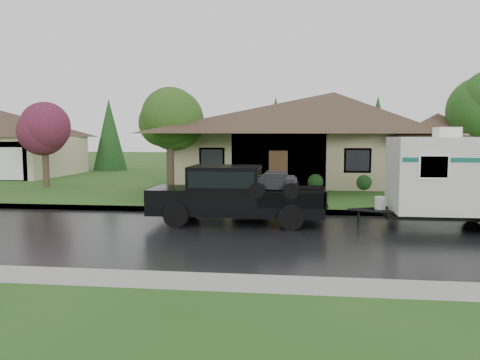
% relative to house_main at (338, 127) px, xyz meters
% --- Properties ---
extents(ground, '(140.00, 140.00, 0.00)m').
position_rel_house_main_xyz_m(ground, '(-2.29, -13.84, -3.59)').
color(ground, '#244F18').
rests_on(ground, ground).
extents(road, '(140.00, 8.00, 0.01)m').
position_rel_house_main_xyz_m(road, '(-2.29, -15.84, -3.59)').
color(road, black).
rests_on(road, ground).
extents(curb, '(140.00, 0.50, 0.15)m').
position_rel_house_main_xyz_m(curb, '(-2.29, -11.59, -3.52)').
color(curb, gray).
rests_on(curb, ground).
extents(lawn, '(140.00, 26.00, 0.15)m').
position_rel_house_main_xyz_m(lawn, '(-2.29, 1.16, -3.52)').
color(lawn, '#244F18').
rests_on(lawn, ground).
extents(house_main, '(19.44, 10.80, 6.90)m').
position_rel_house_main_xyz_m(house_main, '(0.00, 0.00, 0.00)').
color(house_main, tan).
rests_on(house_main, lawn).
extents(house_far, '(10.80, 8.64, 5.80)m').
position_rel_house_main_xyz_m(house_far, '(-24.07, 2.02, -0.62)').
color(house_far, tan).
rests_on(house_far, lawn).
extents(tree_left_green, '(3.24, 3.24, 5.37)m').
position_rel_house_main_xyz_m(tree_left_green, '(-8.99, -6.47, 0.28)').
color(tree_left_green, '#382B1E').
rests_on(tree_left_green, lawn).
extents(tree_red, '(2.80, 2.80, 4.64)m').
position_rel_house_main_xyz_m(tree_red, '(-16.56, -5.12, -0.23)').
color(tree_red, '#382B1E').
rests_on(tree_red, lawn).
extents(shrub_row, '(13.60, 1.00, 1.00)m').
position_rel_house_main_xyz_m(shrub_row, '(-0.29, -4.54, -2.94)').
color(shrub_row, '#143814').
rests_on(shrub_row, lawn).
extents(pickup_truck, '(5.99, 2.28, 2.00)m').
position_rel_house_main_xyz_m(pickup_truck, '(-4.72, -13.85, -2.52)').
color(pickup_truck, black).
rests_on(pickup_truck, ground).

